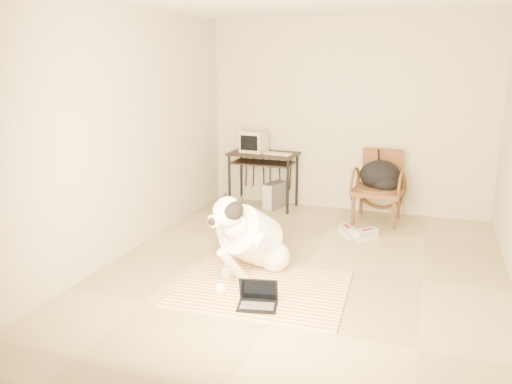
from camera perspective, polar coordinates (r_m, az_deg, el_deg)
The scene contains 15 objects.
floor at distance 5.40m, azimuth 5.83°, elevation -8.23°, with size 4.50×4.50×0.00m, color tan.
wall_back at distance 7.23m, azimuth 10.38°, elevation 8.48°, with size 4.50×4.50×0.00m, color #BFB59C.
wall_front at distance 2.93m, azimuth -3.97°, elevation 0.06°, with size 4.50×4.50×0.00m, color #BFB59C.
wall_left at distance 5.82m, azimuth -13.46°, elevation 6.92°, with size 4.50×4.50×0.00m, color #BFB59C.
rug at distance 4.81m, azimuth 0.63°, elevation -10.97°, with size 1.64×1.28×0.02m.
dog at distance 5.03m, azimuth -0.60°, elevation -5.33°, with size 0.71×1.28×0.94m.
laptop at distance 4.46m, azimuth 0.20°, elevation -12.15°, with size 0.38×0.31×0.24m.
computer_desk at distance 7.28m, azimuth 0.82°, elevation 3.61°, with size 0.99×0.57×0.82m.
crt_monitor at distance 7.32m, azimuth -0.24°, elevation 5.80°, with size 0.38×0.36×0.30m.
desk_keyboard at distance 7.12m, azimuth 2.47°, elevation 4.38°, with size 0.39×0.14×0.03m, color #B9AD91.
pc_tower at distance 7.37m, azimuth 2.19°, elevation -0.35°, with size 0.29×0.44×0.38m.
rattan_chair at distance 6.89m, azimuth 13.81°, elevation 0.64°, with size 0.67×0.65×0.95m.
backpack at distance 6.83m, azimuth 14.08°, elevation 1.73°, with size 0.53×0.47×0.39m.
sneaker_left at distance 6.34m, azimuth 10.41°, elevation -4.41°, with size 0.28×0.33×0.11m.
sneaker_right at distance 6.25m, azimuth 12.39°, elevation -4.78°, with size 0.32×0.34×0.12m.
Camera 1 is at (1.13, -4.85, 2.08)m, focal length 35.00 mm.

